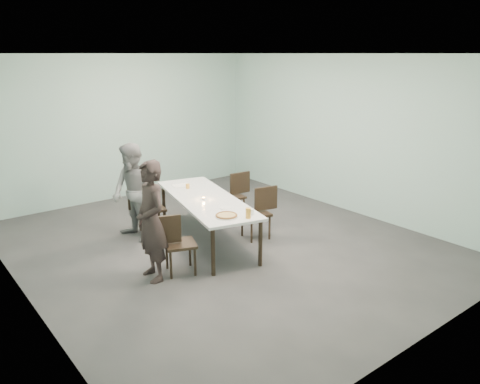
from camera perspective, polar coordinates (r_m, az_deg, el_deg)
ground at (r=7.72m, az=-2.17°, el=-6.35°), size 7.00×7.00×0.00m
room_shell at (r=7.18m, az=-2.34°, el=8.71°), size 6.02×7.02×3.01m
table at (r=7.62m, az=-4.17°, el=-1.13°), size 1.48×2.74×0.75m
chair_near_left at (r=6.62m, az=-8.02°, el=-5.81°), size 0.65×0.54×0.87m
chair_far_left at (r=8.16m, az=-11.27°, el=-1.63°), size 0.64×0.50×0.87m
chair_near_right at (r=7.84m, az=2.47°, el=-2.06°), size 0.64×0.50×0.87m
chair_far_right at (r=8.76m, az=-0.61°, el=-0.04°), size 0.63×0.46×0.87m
diner_near at (r=6.40m, az=-10.78°, el=-3.54°), size 0.45×0.64×1.67m
diner_far at (r=7.85m, az=-12.88°, el=-0.08°), size 0.71×0.86×1.62m
pizza at (r=6.71m, az=-1.66°, el=-2.89°), size 0.34×0.34×0.04m
side_plate at (r=7.09m, az=-1.81°, el=-1.93°), size 0.18×0.18×0.01m
beer_glass at (r=6.64m, az=1.01°, el=-2.60°), size 0.08×0.08×0.15m
water_tumbler at (r=6.79m, az=1.36°, el=-2.43°), size 0.08×0.08×0.09m
tealight at (r=7.50m, az=-4.46°, el=-0.81°), size 0.06×0.06×0.05m
amber_tumbler at (r=8.16m, az=-6.39°, el=0.71°), size 0.07×0.07×0.08m
menu at (r=8.36m, az=-7.20°, el=0.82°), size 0.34×0.28×0.01m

